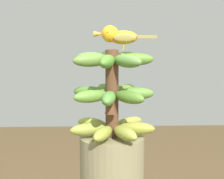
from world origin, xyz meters
name	(u,v)px	position (x,y,z in m)	size (l,w,h in m)	color
banana_bunch	(112,94)	(0.00, 0.00, 1.21)	(0.28, 0.28, 0.28)	brown
perched_bird	(118,36)	(0.02, 0.02, 1.39)	(0.20, 0.06, 0.08)	#C68933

